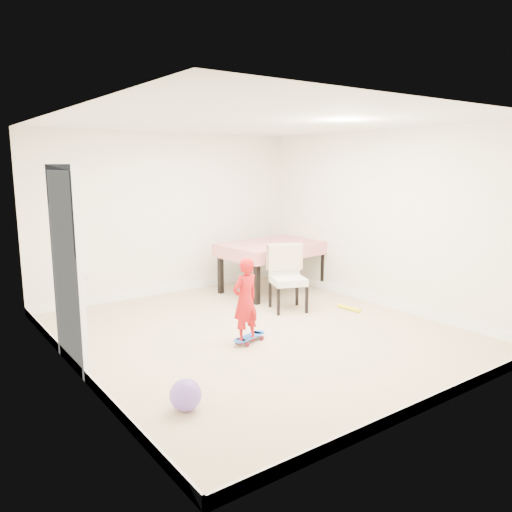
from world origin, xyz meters
TOP-DOWN VIEW (x-y plane):
  - ground at (0.00, 0.00)m, footprint 5.00×5.00m
  - ceiling at (0.00, 0.00)m, footprint 4.50×5.00m
  - wall_back at (0.00, 2.48)m, footprint 4.50×0.04m
  - wall_front at (0.00, -2.48)m, footprint 4.50×0.04m
  - wall_left at (-2.23, 0.00)m, footprint 0.04×5.00m
  - wall_right at (2.23, 0.00)m, footprint 0.04×5.00m
  - door at (-2.22, 0.30)m, footprint 0.11×0.94m
  - baseboard_back at (0.00, 2.49)m, footprint 4.50×0.02m
  - baseboard_front at (0.00, -2.49)m, footprint 4.50×0.02m
  - baseboard_left at (-2.24, 0.00)m, footprint 0.02×5.00m
  - baseboard_right at (2.24, 0.00)m, footprint 0.02×5.00m
  - dining_table at (1.47, 1.59)m, footprint 1.84×1.27m
  - dining_chair at (0.93, 0.55)m, footprint 0.70×0.75m
  - skateboard at (-0.29, -0.21)m, footprint 0.54×0.32m
  - child at (-0.38, -0.24)m, footprint 0.40×0.29m
  - balloon at (-1.71, -1.26)m, footprint 0.28×0.28m
  - foam_toy at (1.66, 0.03)m, footprint 0.10×0.40m

SIDE VIEW (x-z plane):
  - ground at x=0.00m, z-range 0.00..0.00m
  - foam_toy at x=1.66m, z-range 0.00..0.06m
  - skateboard at x=-0.29m, z-range 0.00..0.08m
  - baseboard_back at x=0.00m, z-range 0.00..0.12m
  - baseboard_front at x=0.00m, z-range 0.00..0.12m
  - baseboard_left at x=-2.24m, z-range 0.00..0.12m
  - baseboard_right at x=2.24m, z-range 0.00..0.12m
  - balloon at x=-1.71m, z-range 0.00..0.28m
  - dining_table at x=1.47m, z-range 0.00..0.82m
  - dining_chair at x=0.93m, z-range 0.00..0.95m
  - child at x=-0.38m, z-range 0.00..1.01m
  - door at x=-2.22m, z-range -0.03..2.08m
  - wall_back at x=0.00m, z-range 0.00..2.60m
  - wall_front at x=0.00m, z-range 0.00..2.60m
  - wall_left at x=-2.23m, z-range 0.00..2.60m
  - wall_right at x=2.23m, z-range 0.00..2.60m
  - ceiling at x=0.00m, z-range 2.56..2.60m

